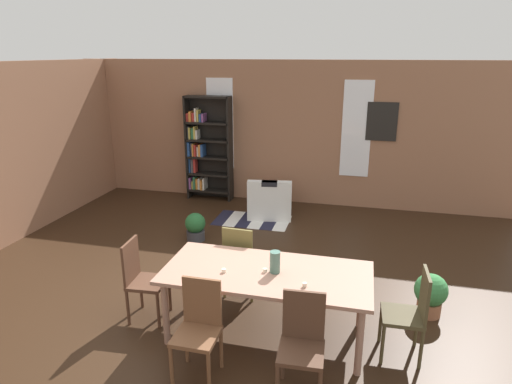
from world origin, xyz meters
The scene contains 20 objects.
ground_plane centered at (0.00, 0.00, 0.00)m, with size 10.86×10.86×0.00m, color #322013.
back_wall_brick centered at (0.00, 4.24, 1.41)m, with size 8.79×0.12×2.83m, color #97654A.
window_pane_0 centered at (-1.36, 4.17, 1.55)m, with size 0.55×0.02×1.84m, color white.
window_pane_1 centered at (1.36, 4.17, 1.55)m, with size 0.55×0.02×1.84m, color white.
dining_table centered at (0.63, -0.36, 0.70)m, with size 2.17×1.00×0.77m.
vase_on_table centered at (0.71, -0.36, 0.89)m, with size 0.11×0.11×0.23m, color #4C7266.
tealight_candle_0 centered at (0.61, -0.38, 0.79)m, with size 0.04×0.04×0.04m, color silver.
tealight_candle_1 centered at (1.05, -0.58, 0.79)m, with size 0.04×0.04×0.04m, color silver.
tealight_candle_2 centered at (0.20, -0.49, 0.79)m, with size 0.04×0.04×0.04m, color silver.
dining_chair_far_left centered at (0.13, 0.37, 0.51)m, with size 0.42×0.42×0.95m.
dining_chair_head_right centered at (2.08, -0.35, 0.51)m, with size 0.41×0.41×0.95m.
dining_chair_head_left centered at (-0.83, -0.36, 0.51)m, with size 0.43×0.43×0.95m.
dining_chair_near_left centered at (0.14, -1.08, 0.51)m, with size 0.40×0.40×0.95m.
dining_chair_near_right centered at (1.11, -1.08, 0.51)m, with size 0.42×0.42×0.95m.
bookshelf_tall centered at (-1.64, 3.99, 1.06)m, with size 0.94×0.29×2.13m.
armchair_white centered at (-0.11, 3.28, 0.28)m, with size 0.91×0.91×0.75m.
potted_plant_by_shelf centered at (-1.06, 1.86, 0.24)m, with size 0.33×0.33×0.46m.
potted_plant_corner centered at (2.40, 0.48, 0.28)m, with size 0.38×0.38×0.52m.
striped_rug centered at (-0.38, 2.93, 0.00)m, with size 1.36×0.80×0.01m.
framed_picture centered at (1.82, 4.16, 1.72)m, with size 0.56×0.03×0.72m, color black.
Camera 1 is at (1.51, -4.40, 2.96)m, focal length 30.91 mm.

